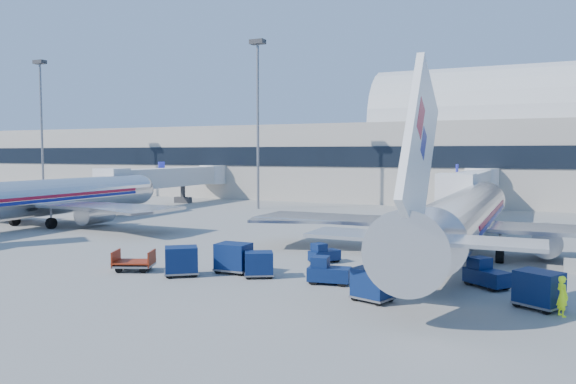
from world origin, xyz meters
The scene contains 18 objects.
ground centered at (0.00, 0.00, 0.00)m, with size 260.00×260.00×0.00m, color gray.
terminal centered at (-13.60, 55.96, 7.52)m, with size 170.00×28.15×21.00m.
airliner_main centered at (10.00, 4.51, 2.93)m, with size 32.00×37.26×12.07m.
airliner_mid centered at (-32.00, 4.51, 2.93)m, with size 32.00×37.26×12.07m.
jetbridge_near centered at (7.60, 30.81, 3.93)m, with size 4.40×27.50×6.25m.
jetbridge_mid centered at (-34.40, 30.81, 3.93)m, with size 4.40×27.50×6.25m.
mast_far_west centered at (-60.00, 30.00, 14.79)m, with size 2.00×1.20×22.60m.
mast_west centered at (-20.00, 30.00, 14.79)m, with size 2.00×1.20×22.60m.
tug_lead centered at (3.99, -7.17, 0.72)m, with size 2.58×1.59×1.58m.
tug_right centered at (12.37, -4.17, 0.74)m, with size 2.74×2.50×1.63m.
tug_left centered at (1.51, -1.40, 0.63)m, with size 2.03×2.34×1.37m.
cart_train_a centered at (-0.40, -7.32, 0.84)m, with size 2.21×2.05×1.56m.
cart_train_b centered at (-2.44, -6.84, 1.00)m, with size 2.15×1.65×1.88m.
cart_train_c centered at (-4.91, -8.95, 0.96)m, with size 2.58×2.48×1.81m.
cart_solo_near centered at (7.42, -9.78, 0.91)m, with size 2.28×1.99×1.70m.
cart_solo_far centered at (15.14, -7.73, 0.98)m, with size 2.58×2.38×1.83m.
cart_open_red centered at (-8.48, -9.03, 0.47)m, with size 2.91×2.52×0.65m.
ramp_worker centered at (16.14, -8.67, 0.95)m, with size 0.69×0.45×1.89m, color #9CDD17.
Camera 1 is at (15.23, -37.18, 7.56)m, focal length 35.00 mm.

